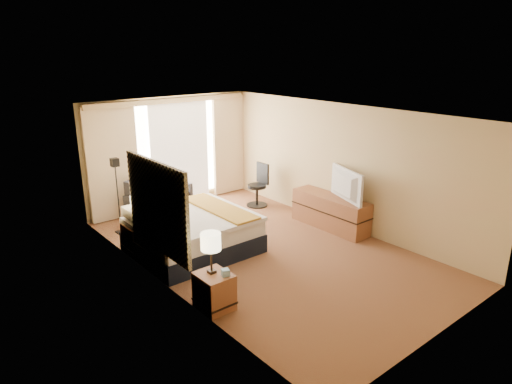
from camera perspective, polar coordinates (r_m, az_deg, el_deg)
floor at (r=8.72m, az=1.08°, el=-7.28°), size 4.20×7.00×0.02m
ceiling at (r=7.98m, az=1.19°, el=9.91°), size 4.20×7.00×0.02m
wall_back at (r=11.06m, az=-10.79°, el=4.94°), size 4.20×0.02×2.60m
wall_front at (r=6.20m, az=22.82°, el=-6.33°), size 4.20×0.02×2.60m
wall_left at (r=7.14m, az=-11.79°, el=-2.17°), size 0.02×7.00×2.60m
wall_right at (r=9.71m, az=10.60°, el=3.19°), size 0.02×7.00×2.60m
headboard at (r=7.33m, az=-12.24°, el=-1.83°), size 0.06×1.85×1.50m
nightstand_left at (r=6.84m, az=-5.25°, el=-12.22°), size 0.45×0.52×0.55m
nightstand_right at (r=8.82m, az=-14.53°, el=-5.62°), size 0.45×0.52×0.55m
media_dresser at (r=9.79m, az=9.27°, el=-2.45°), size 0.50×1.80×0.70m
window at (r=11.15m, az=-9.60°, el=5.21°), size 2.30×0.02×2.30m
curtains at (r=10.94m, az=-10.55°, el=5.40°), size 4.12×0.19×2.56m
bed at (r=8.63m, az=-7.99°, el=-5.04°), size 2.08×1.90×1.01m
loveseat at (r=10.60m, az=-12.07°, el=-1.27°), size 1.69×1.35×0.93m
floor_lamp at (r=9.56m, az=-17.05°, el=1.34°), size 0.20×0.20×1.58m
desk_chair at (r=10.98m, az=0.34°, el=0.63°), size 0.50×0.50×1.04m
lamp_left at (r=6.54m, az=-5.68°, el=-6.29°), size 0.29×0.29×0.62m
lamp_right at (r=8.61m, az=-14.59°, el=-1.22°), size 0.26×0.26×0.55m
tissue_box at (r=6.63m, az=-3.85°, el=-10.01°), size 0.14×0.14×0.10m
telephone at (r=8.72m, az=-13.94°, el=-3.67°), size 0.20×0.18×0.06m
television at (r=9.35m, az=10.67°, el=0.87°), size 0.51×1.11×0.65m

